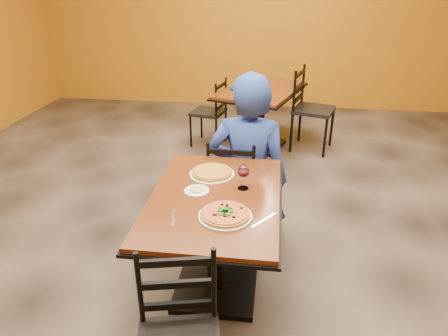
# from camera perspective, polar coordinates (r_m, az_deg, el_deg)

# --- Properties ---
(floor) EXTENTS (7.00, 8.00, 0.01)m
(floor) POSITION_cam_1_polar(r_m,az_deg,el_deg) (3.38, 0.15, -10.88)
(floor) COLOR black
(floor) RESTS_ON ground
(wall_back) EXTENTS (7.00, 0.01, 3.00)m
(wall_back) POSITION_cam_1_polar(r_m,az_deg,el_deg) (6.73, 4.79, 21.06)
(wall_back) COLOR #A86D12
(wall_back) RESTS_ON ground
(table_main) EXTENTS (0.83, 1.23, 0.75)m
(table_main) POSITION_cam_1_polar(r_m,az_deg,el_deg) (2.66, -1.21, -7.54)
(table_main) COLOR #5C200E
(table_main) RESTS_ON floor
(table_second) EXTENTS (1.18, 1.43, 0.75)m
(table_second) POSITION_cam_1_polar(r_m,az_deg,el_deg) (5.10, 5.08, 8.87)
(table_second) COLOR #5C200E
(table_second) RESTS_ON floor
(chair_main_far) EXTENTS (0.40, 0.40, 0.85)m
(chair_main_far) POSITION_cam_1_polar(r_m,az_deg,el_deg) (3.39, 1.33, -2.30)
(chair_main_far) COLOR black
(chair_main_far) RESTS_ON floor
(chair_second_left) EXTENTS (0.46, 0.46, 0.84)m
(chair_second_left) POSITION_cam_1_polar(r_m,az_deg,el_deg) (5.21, -2.21, 7.74)
(chair_second_left) COLOR black
(chair_second_left) RESTS_ON floor
(chair_second_right) EXTENTS (0.56, 0.56, 1.01)m
(chair_second_right) POSITION_cam_1_polar(r_m,az_deg,el_deg) (5.14, 12.40, 7.86)
(chair_second_right) COLOR black
(chair_second_right) RESTS_ON floor
(diner) EXTENTS (0.68, 0.47, 1.36)m
(diner) POSITION_cam_1_polar(r_m,az_deg,el_deg) (3.29, 3.43, 1.70)
(diner) COLOR navy
(diner) RESTS_ON floor
(plate_main) EXTENTS (0.31, 0.31, 0.01)m
(plate_main) POSITION_cam_1_polar(r_m,az_deg,el_deg) (2.34, 0.16, -6.71)
(plate_main) COLOR white
(plate_main) RESTS_ON table_main
(pizza_main) EXTENTS (0.28, 0.28, 0.02)m
(pizza_main) POSITION_cam_1_polar(r_m,az_deg,el_deg) (2.34, 0.16, -6.38)
(pizza_main) COLOR maroon
(pizza_main) RESTS_ON plate_main
(plate_far) EXTENTS (0.31, 0.31, 0.01)m
(plate_far) POSITION_cam_1_polar(r_m,az_deg,el_deg) (2.82, -1.70, -0.83)
(plate_far) COLOR white
(plate_far) RESTS_ON table_main
(pizza_far) EXTENTS (0.28, 0.28, 0.02)m
(pizza_far) POSITION_cam_1_polar(r_m,az_deg,el_deg) (2.81, -1.70, -0.54)
(pizza_far) COLOR gold
(pizza_far) RESTS_ON plate_far
(side_plate) EXTENTS (0.16, 0.16, 0.01)m
(side_plate) POSITION_cam_1_polar(r_m,az_deg,el_deg) (2.61, -3.82, -3.19)
(side_plate) COLOR white
(side_plate) RESTS_ON table_main
(dip) EXTENTS (0.09, 0.09, 0.01)m
(dip) POSITION_cam_1_polar(r_m,az_deg,el_deg) (2.60, -3.82, -3.01)
(dip) COLOR tan
(dip) RESTS_ON side_plate
(wine_glass) EXTENTS (0.08, 0.08, 0.18)m
(wine_glass) POSITION_cam_1_polar(r_m,az_deg,el_deg) (2.60, 2.71, -1.11)
(wine_glass) COLOR white
(wine_glass) RESTS_ON table_main
(fork) EXTENTS (0.05, 0.19, 0.00)m
(fork) POSITION_cam_1_polar(r_m,az_deg,el_deg) (2.36, -7.08, -6.83)
(fork) COLOR silver
(fork) RESTS_ON table_main
(knife) EXTENTS (0.14, 0.17, 0.00)m
(knife) POSITION_cam_1_polar(r_m,az_deg,el_deg) (2.32, 5.60, -7.24)
(knife) COLOR silver
(knife) RESTS_ON table_main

